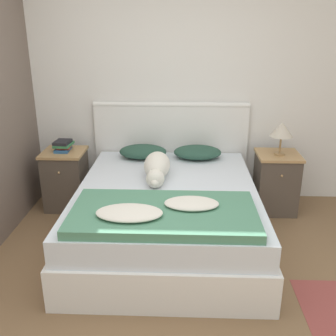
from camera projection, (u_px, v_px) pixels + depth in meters
ground_plane at (141, 318)px, 2.70m from camera, size 16.00×16.00×0.00m
wall_back at (159, 85)px, 4.26m from camera, size 9.00×0.06×2.55m
bed at (167, 215)px, 3.57m from camera, size 1.62×2.02×0.55m
headboard at (171, 149)px, 4.43m from camera, size 1.70×0.06×1.10m
nightstand_left at (66, 179)px, 4.25m from camera, size 0.44×0.44×0.64m
nightstand_right at (276, 182)px, 4.17m from camera, size 0.44×0.44×0.64m
pillow_left at (143, 152)px, 4.19m from camera, size 0.50×0.35×0.14m
pillow_right at (197, 152)px, 4.17m from camera, size 0.50×0.35×0.14m
quilt at (162, 213)px, 2.89m from camera, size 1.37×0.72×0.12m
dog at (157, 167)px, 3.62m from camera, size 0.24×0.65×0.23m
book_stack at (63, 146)px, 4.14m from camera, size 0.18×0.24×0.11m
table_lamp at (282, 130)px, 3.94m from camera, size 0.23×0.23×0.34m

